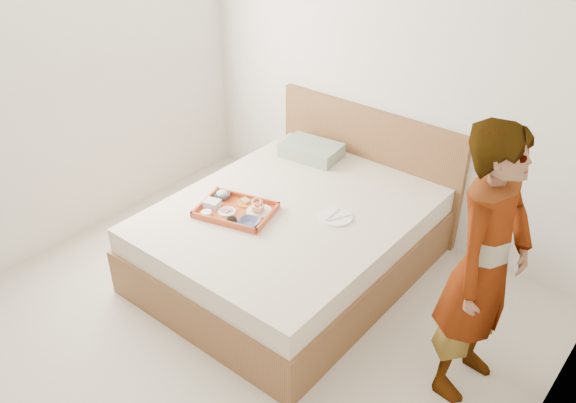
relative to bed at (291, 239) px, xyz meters
The scene contains 18 objects.
ground 1.04m from the bed, 82.52° to the right, with size 3.50×4.00×0.01m, color beige.
wall_back 1.45m from the bed, 82.52° to the left, with size 3.50×0.01×2.60m, color silver.
wall_left 2.17m from the bed, 148.29° to the right, with size 0.01×4.00×2.60m, color silver.
wall_right 2.37m from the bed, 27.99° to the right, with size 0.01×4.00×2.60m, color silver.
bed is the anchor object (origin of this frame).
headboard 0.99m from the bed, 90.00° to the left, with size 1.65×0.06×0.95m, color brown.
pillow 0.85m from the bed, 117.30° to the left, with size 0.46×0.31×0.11m, color #939F90.
tray 0.48m from the bed, 131.48° to the right, with size 0.51×0.37×0.05m, color #C65428.
prawn_plate 0.37m from the bed, 122.31° to the right, with size 0.17×0.17×0.01m, color white.
navy_bowl_big 0.47m from the bed, 101.26° to the right, with size 0.14×0.14×0.04m, color #16214F.
sauce_dish 0.53m from the bed, 114.02° to the right, with size 0.07×0.07×0.03m, color black.
meat_plate 0.53m from the bed, 131.10° to the right, with size 0.12×0.12×0.01m, color white.
bread_plate 0.43m from the bed, 147.00° to the right, with size 0.12×0.12×0.01m, color orange.
salad_bowl 0.58m from the bed, 153.56° to the right, with size 0.11×0.11×0.03m, color #16214F.
plastic_tub 0.63m from the bed, 140.54° to the right, with size 0.11×0.09×0.05m, color silver.
cheese_round 0.66m from the bed, 129.99° to the right, with size 0.07×0.07×0.03m, color white.
dinner_plate 0.42m from the bed, 16.48° to the left, with size 0.23×0.23×0.01m, color white.
person 1.55m from the bed, ahead, with size 0.60×0.40×1.65m, color beige.
Camera 1 is at (2.06, -1.72, 2.77)m, focal length 37.21 mm.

